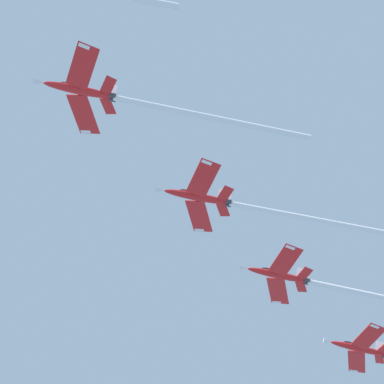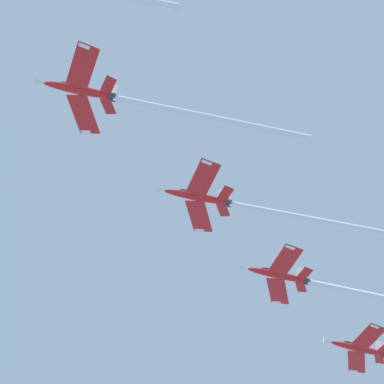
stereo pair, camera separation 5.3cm
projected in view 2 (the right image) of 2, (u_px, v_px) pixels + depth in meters
name	position (u px, v px, depth m)	size (l,w,h in m)	color
jet_second	(132.00, 101.00, 131.81)	(23.02, 42.87, 10.38)	red
jet_third	(239.00, 205.00, 144.62)	(23.47, 41.70, 9.84)	red
jet_fourth	(319.00, 284.00, 157.89)	(22.18, 37.94, 9.99)	red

